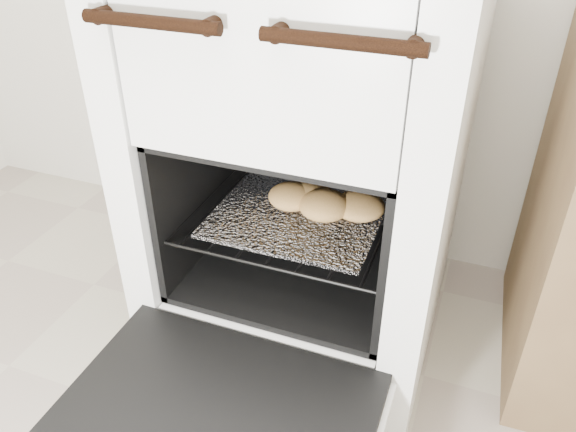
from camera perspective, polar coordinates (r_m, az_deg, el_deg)
name	(u,v)px	position (r m, az deg, el deg)	size (l,w,h in m)	color
stove	(312,162)	(1.32, 2.50, 5.54)	(0.66, 0.74, 1.01)	silver
oven_door	(211,427)	(1.10, -7.86, -20.44)	(0.60, 0.46, 0.04)	black
oven_rack	(301,212)	(1.31, 1.38, 0.40)	(0.48, 0.46, 0.01)	black
foil_sheet	(298,214)	(1.29, 1.05, 0.16)	(0.37, 0.33, 0.01)	white
baked_rolls	(321,200)	(1.29, 3.34, 1.58)	(0.31, 0.20, 0.06)	tan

